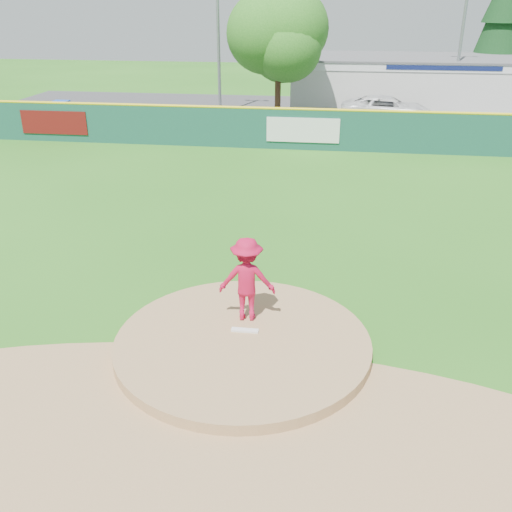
# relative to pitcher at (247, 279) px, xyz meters

# --- Properties ---
(ground) EXTENTS (120.00, 120.00, 0.00)m
(ground) POSITION_rel_pitcher_xyz_m (0.04, -0.89, -1.23)
(ground) COLOR #286B19
(ground) RESTS_ON ground
(pitchers_mound) EXTENTS (5.50, 5.50, 0.50)m
(pitchers_mound) POSITION_rel_pitcher_xyz_m (0.04, -0.89, -1.23)
(pitchers_mound) COLOR #9E774C
(pitchers_mound) RESTS_ON ground
(pitching_rubber) EXTENTS (0.60, 0.15, 0.04)m
(pitching_rubber) POSITION_rel_pitcher_xyz_m (0.04, -0.59, -0.96)
(pitching_rubber) COLOR white
(pitching_rubber) RESTS_ON pitchers_mound
(infield_dirt_arc) EXTENTS (15.40, 15.40, 0.01)m
(infield_dirt_arc) POSITION_rel_pitcher_xyz_m (0.04, -3.89, -1.22)
(infield_dirt_arc) COLOR #9E774C
(infield_dirt_arc) RESTS_ON ground
(parking_lot) EXTENTS (44.00, 16.00, 0.02)m
(parking_lot) POSITION_rel_pitcher_xyz_m (0.04, 26.11, -1.22)
(parking_lot) COLOR #38383A
(parking_lot) RESTS_ON ground
(pitcher) EXTENTS (1.31, 0.82, 1.95)m
(pitcher) POSITION_rel_pitcher_xyz_m (0.00, 0.00, 0.00)
(pitcher) COLOR #B40F37
(pitcher) RESTS_ON pitchers_mound
(van) EXTENTS (5.67, 2.84, 1.54)m
(van) POSITION_rel_pitcher_xyz_m (4.67, 24.92, -0.44)
(van) COLOR silver
(van) RESTS_ON parking_lot
(pool_building_grp) EXTENTS (15.20, 8.20, 3.31)m
(pool_building_grp) POSITION_rel_pitcher_xyz_m (6.04, 31.11, 0.44)
(pool_building_grp) COLOR silver
(pool_building_grp) RESTS_ON ground
(fence_banners) EXTENTS (16.63, 0.04, 1.20)m
(fence_banners) POSITION_rel_pitcher_xyz_m (-6.44, 17.03, -0.23)
(fence_banners) COLOR #600F0D
(fence_banners) RESTS_ON ground
(playground_slide) EXTENTS (0.90, 2.53, 1.39)m
(playground_slide) POSITION_rel_pitcher_xyz_m (-14.62, 21.24, -0.52)
(playground_slide) COLOR blue
(playground_slide) RESTS_ON ground
(outfield_fence) EXTENTS (40.00, 0.14, 2.07)m
(outfield_fence) POSITION_rel_pitcher_xyz_m (0.04, 17.11, -0.14)
(outfield_fence) COLOR #16483A
(outfield_fence) RESTS_ON ground
(deciduous_tree) EXTENTS (5.60, 5.60, 7.36)m
(deciduous_tree) POSITION_rel_pitcher_xyz_m (-1.96, 24.11, 3.33)
(deciduous_tree) COLOR #382314
(deciduous_tree) RESTS_ON ground
(conifer_tree) EXTENTS (4.40, 4.40, 9.50)m
(conifer_tree) POSITION_rel_pitcher_xyz_m (13.04, 35.11, 4.31)
(conifer_tree) COLOR #382314
(conifer_tree) RESTS_ON ground
(light_pole_left) EXTENTS (1.75, 0.25, 11.00)m
(light_pole_left) POSITION_rel_pitcher_xyz_m (-5.96, 26.11, 4.82)
(light_pole_left) COLOR gray
(light_pole_left) RESTS_ON ground
(light_pole_right) EXTENTS (1.75, 0.25, 10.00)m
(light_pole_right) POSITION_rel_pitcher_xyz_m (9.04, 28.11, 4.32)
(light_pole_right) COLOR gray
(light_pole_right) RESTS_ON ground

